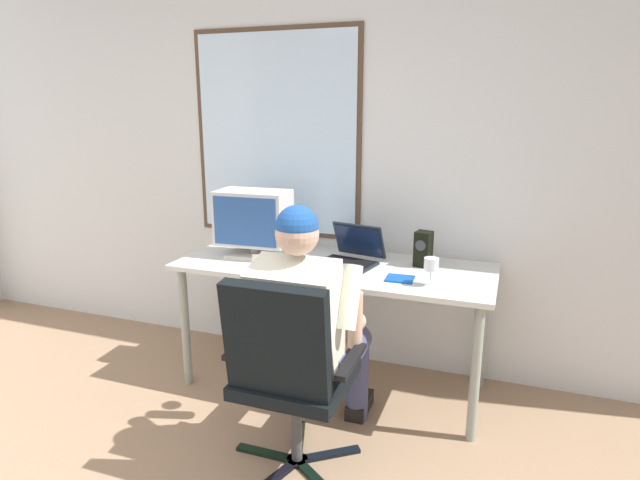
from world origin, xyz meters
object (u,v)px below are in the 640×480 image
wine_glass (431,266)px  cd_case (400,279)px  desk_speaker (423,249)px  coffee_mug (295,261)px  desk (334,277)px  person_seated (308,323)px  crt_monitor (253,219)px  laptop (352,253)px  office_chair (287,367)px

wine_glass → cd_case: bearing=166.1°
desk_speaker → coffee_mug: desk_speaker is taller
desk → person_seated: (0.08, -0.60, -0.03)m
person_seated → crt_monitor: person_seated is taller
crt_monitor → desk_speaker: size_ratio=2.18×
laptop → wine_glass: 0.55m
desk_speaker → wine_glass: bearing=-73.7°
wine_glass → coffee_mug: size_ratio=1.48×
cd_case → office_chair: bearing=-115.1°
cd_case → desk: bearing=161.1°
cd_case → wine_glass: bearing=-13.9°
office_chair → laptop: size_ratio=2.60×
person_seated → coffee_mug: person_seated is taller
office_chair → wine_glass: office_chair is taller
coffee_mug → laptop: bearing=43.9°
laptop → cd_case: 0.39m
wine_glass → desk: bearing=162.5°
laptop → person_seated: bearing=-90.8°
office_chair → person_seated: 0.27m
crt_monitor → desk_speaker: crt_monitor is taller
person_seated → cd_case: person_seated is taller
desk → crt_monitor: bearing=179.3°
office_chair → person_seated: bearing=90.4°
desk → crt_monitor: crt_monitor is taller
desk → laptop: laptop is taller
desk → cd_case: cd_case is taller
desk → wine_glass: bearing=-17.5°
desk → crt_monitor: size_ratio=4.11×
laptop → cd_case: laptop is taller
person_seated → desk_speaker: bearing=61.3°
desk → crt_monitor: (-0.51, 0.01, 0.30)m
laptop → coffee_mug: bearing=-136.1°
desk_speaker → cd_case: bearing=-103.6°
person_seated → coffee_mug: 0.52m
cd_case → coffee_mug: size_ratio=1.52×
person_seated → laptop: 0.69m
wine_glass → desk_speaker: size_ratio=0.72×
crt_monitor → desk_speaker: (0.99, 0.13, -0.13)m
person_seated → coffee_mug: (-0.24, 0.43, 0.16)m
office_chair → crt_monitor: size_ratio=2.20×
person_seated → crt_monitor: (-0.58, 0.60, 0.34)m
office_chair → desk_speaker: office_chair is taller
office_chair → coffee_mug: (-0.24, 0.68, 0.26)m
crt_monitor → wine_glass: size_ratio=3.01×
wine_glass → desk_speaker: bearing=106.3°
coffee_mug → person_seated: bearing=-60.3°
person_seated → cd_case: (0.34, 0.46, 0.12)m
coffee_mug → office_chair: bearing=-70.2°
desk_speaker → cd_case: size_ratio=1.35×
coffee_mug → crt_monitor: bearing=152.6°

